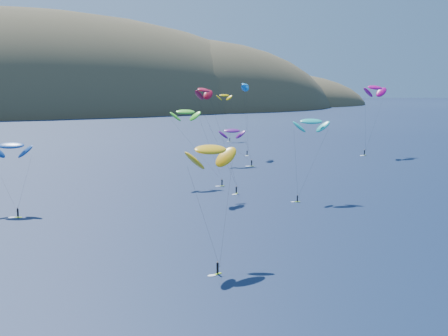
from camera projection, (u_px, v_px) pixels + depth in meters
island at (38, 122)px, 583.50m from camera, size 730.00×300.00×210.00m
kitesurfer_2 at (211, 150)px, 95.83m from camera, size 10.30×12.50×19.61m
kitesurfer_3 at (185, 112)px, 166.53m from camera, size 11.20×11.86×21.48m
kitesurfer_4 at (245, 85)px, 228.87m from camera, size 7.69×8.69×28.24m
kitesurfer_5 at (311, 121)px, 147.19m from camera, size 11.98×8.39×20.28m
kitesurfer_6 at (232, 131)px, 203.76m from camera, size 9.40×9.72×13.57m
kitesurfer_8 at (375, 88)px, 233.55m from camera, size 13.84×7.92×28.16m
kitesurfer_9 at (204, 90)px, 151.34m from camera, size 10.87×10.08×27.37m
kitesurfer_10 at (11, 146)px, 132.66m from camera, size 9.54×13.37×16.21m
kitesurfer_11 at (224, 95)px, 289.83m from camera, size 7.55×10.28×22.78m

